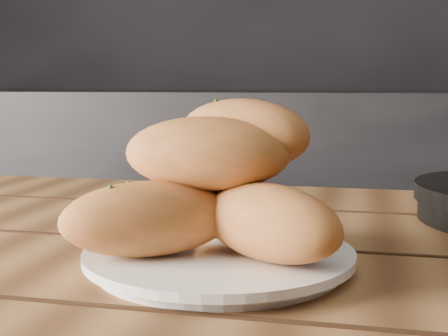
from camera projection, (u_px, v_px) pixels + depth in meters
plate at (219, 258)px, 0.57m from camera, size 0.25×0.25×0.02m
bread_rolls at (218, 186)px, 0.56m from camera, size 0.27×0.23×0.14m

